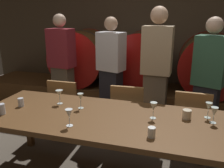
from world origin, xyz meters
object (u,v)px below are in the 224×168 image
(wine_glass_far_right, at_px, (214,112))
(cup_center_left, at_px, (21,102))
(guest_far_right, at_px, (208,82))
(wine_glass_center_right, at_px, (154,107))
(wine_glass_left, at_px, (80,97))
(chair_center, at_px, (128,113))
(chair_right, at_px, (191,121))
(cup_center_right, at_px, (152,132))
(guest_center_left, at_px, (111,73))
(wine_glass_center_left, at_px, (69,114))
(cup_far_right, at_px, (187,114))
(wine_glass_right, at_px, (209,107))
(cup_far_left, at_px, (2,109))
(wine_barrel_left, at_px, (82,57))
(dining_table, at_px, (108,123))
(chair_left, at_px, (67,107))
(wine_glass_far_left, at_px, (59,94))
(wine_barrel_right, at_px, (210,64))
(wine_barrel_center, at_px, (142,61))
(guest_far_left, at_px, (62,69))
(guest_center_right, at_px, (156,75))

(wine_glass_far_right, bearing_deg, cup_center_left, -175.73)
(guest_far_right, bearing_deg, wine_glass_center_right, 82.85)
(wine_glass_left, bearing_deg, chair_center, 58.16)
(chair_right, height_order, cup_center_right, chair_right)
(guest_center_left, distance_m, wine_glass_center_left, 1.56)
(wine_glass_left, xyz_separation_m, cup_far_right, (1.07, 0.04, -0.08))
(wine_glass_right, bearing_deg, cup_far_left, -166.23)
(chair_right, height_order, wine_glass_center_left, wine_glass_center_left)
(wine_barrel_left, distance_m, dining_table, 2.30)
(chair_left, relative_size, chair_center, 1.00)
(chair_left, xyz_separation_m, wine_glass_far_left, (0.20, -0.53, 0.39))
(wine_glass_center_left, relative_size, wine_glass_center_right, 0.99)
(wine_barrel_right, distance_m, wine_glass_far_left, 2.49)
(wine_barrel_center, bearing_deg, wine_glass_right, -61.98)
(wine_barrel_right, distance_m, cup_far_right, 1.86)
(guest_far_left, bearing_deg, wine_barrel_center, -138.74)
(wine_barrel_left, xyz_separation_m, wine_glass_right, (2.04, -1.75, -0.07))
(dining_table, distance_m, guest_center_left, 1.34)
(dining_table, xyz_separation_m, chair_center, (0.03, 0.73, -0.21))
(guest_center_left, relative_size, wine_glass_far_left, 10.67)
(wine_glass_center_left, bearing_deg, chair_center, 73.05)
(wine_barrel_right, height_order, dining_table, wine_barrel_right)
(guest_far_right, bearing_deg, guest_center_right, 27.30)
(chair_center, distance_m, cup_far_left, 1.48)
(chair_center, xyz_separation_m, cup_center_left, (-1.02, -0.74, 0.31))
(wine_barrel_left, bearing_deg, guest_center_right, -32.20)
(wine_barrel_right, bearing_deg, guest_center_left, -153.53)
(chair_center, bearing_deg, guest_far_left, -26.11)
(chair_center, bearing_deg, guest_center_right, -132.98)
(wine_barrel_right, bearing_deg, wine_barrel_left, 180.00)
(wine_barrel_right, distance_m, guest_far_right, 0.85)
(chair_left, relative_size, wine_glass_right, 5.64)
(guest_center_right, bearing_deg, cup_far_right, 117.53)
(guest_center_right, height_order, guest_far_right, guest_center_right)
(guest_far_left, height_order, wine_glass_center_left, guest_far_left)
(wine_glass_center_right, height_order, wine_glass_right, wine_glass_center_right)
(chair_left, relative_size, cup_center_right, 10.14)
(wine_barrel_right, relative_size, chair_center, 1.12)
(wine_glass_center_right, relative_size, cup_center_left, 1.77)
(guest_center_right, height_order, wine_glass_center_right, guest_center_right)
(guest_far_right, xyz_separation_m, cup_center_left, (-1.97, -1.16, -0.06))
(wine_glass_left, distance_m, wine_glass_center_left, 0.41)
(wine_glass_center_left, distance_m, cup_center_right, 0.73)
(wine_glass_far_left, bearing_deg, guest_far_left, 116.01)
(cup_far_left, bearing_deg, guest_far_right, 34.44)
(wine_glass_far_left, bearing_deg, wine_barrel_right, 46.84)
(wine_glass_far_left, height_order, wine_glass_right, same)
(dining_table, bearing_deg, guest_center_left, 105.46)
(wine_barrel_left, relative_size, wine_glass_center_right, 6.07)
(guest_center_left, bearing_deg, cup_center_left, 80.56)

